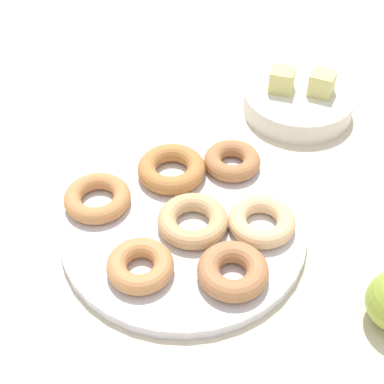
% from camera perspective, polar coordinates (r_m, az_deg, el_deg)
% --- Properties ---
extents(ground_plane, '(2.40, 2.40, 0.00)m').
position_cam_1_polar(ground_plane, '(0.70, -0.87, -4.24)').
color(ground_plane, beige).
extents(donut_plate, '(0.31, 0.31, 0.02)m').
position_cam_1_polar(donut_plate, '(0.70, -0.88, -3.83)').
color(donut_plate, silver).
rests_on(donut_plate, ground_plane).
extents(donut_0, '(0.10, 0.10, 0.02)m').
position_cam_1_polar(donut_0, '(0.68, 7.26, -3.05)').
color(donut_0, '#EABC84').
rests_on(donut_0, donut_plate).
extents(donut_1, '(0.10, 0.10, 0.03)m').
position_cam_1_polar(donut_1, '(0.63, 4.27, -8.20)').
color(donut_1, '#B27547').
rests_on(donut_1, donut_plate).
extents(donut_2, '(0.10, 0.10, 0.02)m').
position_cam_1_polar(donut_2, '(0.64, -5.40, -7.65)').
color(donut_2, '#C6844C').
rests_on(donut_2, donut_plate).
extents(donut_3, '(0.13, 0.13, 0.03)m').
position_cam_1_polar(donut_3, '(0.75, -2.14, 2.42)').
color(donut_3, '#BC7A3D').
rests_on(donut_3, donut_plate).
extents(donut_4, '(0.12, 0.12, 0.02)m').
position_cam_1_polar(donut_4, '(0.72, -9.81, -0.62)').
color(donut_4, '#C6844C').
rests_on(donut_4, donut_plate).
extents(donut_5, '(0.09, 0.09, 0.02)m').
position_cam_1_polar(donut_5, '(0.68, 0.20, -2.77)').
color(donut_5, tan).
rests_on(donut_5, donut_plate).
extents(donut_6, '(0.10, 0.10, 0.02)m').
position_cam_1_polar(donut_6, '(0.76, 4.19, 3.26)').
color(donut_6, '#B27547').
rests_on(donut_6, donut_plate).
extents(fruit_bowl, '(0.17, 0.17, 0.03)m').
position_cam_1_polar(fruit_bowl, '(0.90, 10.95, 9.10)').
color(fruit_bowl, silver).
rests_on(fruit_bowl, ground_plane).
extents(melon_chunk_left, '(0.04, 0.04, 0.04)m').
position_cam_1_polar(melon_chunk_left, '(0.89, 9.33, 11.41)').
color(melon_chunk_left, '#DBD67A').
rests_on(melon_chunk_left, fruit_bowl).
extents(melon_chunk_right, '(0.04, 0.04, 0.04)m').
position_cam_1_polar(melon_chunk_right, '(0.89, 13.36, 10.93)').
color(melon_chunk_right, '#DBD67A').
rests_on(melon_chunk_right, fruit_bowl).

